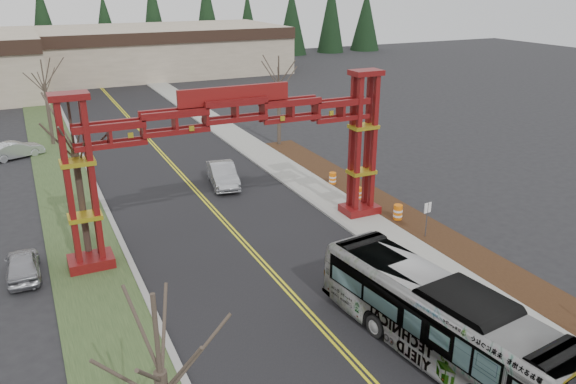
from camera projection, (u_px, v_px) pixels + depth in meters
road at (202, 197)px, 37.66m from camera, size 12.00×110.00×0.02m
lane_line_left at (200, 197)px, 37.61m from camera, size 0.12×100.00×0.01m
lane_line_right at (204, 197)px, 37.71m from camera, size 0.12×100.00×0.01m
curb_right at (285, 183)px, 40.12m from camera, size 0.30×110.00×0.15m
sidewalk_right at (303, 180)px, 40.71m from camera, size 2.60×110.00×0.14m
landscape_strip at (478, 260)px, 29.10m from camera, size 2.60×50.00×0.12m
grass_median at (76, 217)px, 34.43m from camera, size 4.00×110.00×0.08m
curb_left at (107, 212)px, 35.16m from camera, size 0.30×110.00×0.15m
gateway_arch at (236, 135)px, 29.64m from camera, size 18.20×1.60×8.90m
retail_building_east at (156, 50)px, 86.82m from camera, size 38.00×20.30×7.00m
conifer_treeline at (78, 27)px, 92.00m from camera, size 116.10×5.60×13.00m
transit_bus at (440, 320)px, 21.27m from camera, size 4.06×11.73×3.20m
silver_sedan at (223, 175)px, 39.64m from camera, size 2.43×5.03×1.59m
parked_car_near_a at (23, 265)px, 27.38m from camera, size 1.62×3.93×1.33m
parked_car_far_a at (16, 150)px, 45.76m from camera, size 4.46×2.84×1.39m
bare_tree_median_near at (160, 373)px, 12.95m from camera, size 3.15×3.15×7.29m
bare_tree_median_mid at (74, 149)px, 27.03m from camera, size 3.44×3.44×8.38m
bare_tree_median_far at (44, 84)px, 47.82m from camera, size 3.07×3.07×7.43m
bare_tree_right_far at (279, 81)px, 47.57m from camera, size 3.19×3.19×7.76m
street_sign at (427, 213)px, 31.19m from camera, size 0.49×0.10×2.15m
barrel_south at (398, 213)px, 33.82m from camera, size 0.56×0.56×1.04m
barrel_mid at (358, 194)px, 36.90m from camera, size 0.51×0.51×0.95m
barrel_north at (333, 179)px, 39.78m from camera, size 0.50×0.50×0.93m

